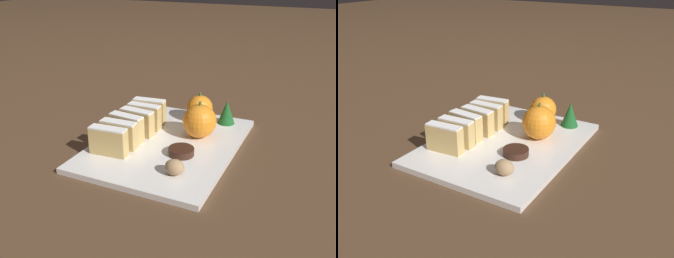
% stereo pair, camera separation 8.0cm
% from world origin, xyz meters
% --- Properties ---
extents(ground_plane, '(6.00, 6.00, 0.00)m').
position_xyz_m(ground_plane, '(0.00, 0.00, 0.00)').
color(ground_plane, '#513823').
extents(serving_platter, '(0.29, 0.39, 0.01)m').
position_xyz_m(serving_platter, '(0.00, 0.00, 0.01)').
color(serving_platter, white).
rests_on(serving_platter, ground_plane).
extents(stollen_slice_front, '(0.08, 0.03, 0.06)m').
position_xyz_m(stollen_slice_front, '(-0.08, -0.10, 0.04)').
color(stollen_slice_front, tan).
rests_on(stollen_slice_front, serving_platter).
extents(stollen_slice_second, '(0.08, 0.03, 0.06)m').
position_xyz_m(stollen_slice_second, '(-0.08, -0.07, 0.04)').
color(stollen_slice_second, tan).
rests_on(stollen_slice_second, serving_platter).
extents(stollen_slice_third, '(0.08, 0.03, 0.06)m').
position_xyz_m(stollen_slice_third, '(-0.09, -0.03, 0.04)').
color(stollen_slice_third, tan).
rests_on(stollen_slice_third, serving_platter).
extents(stollen_slice_fourth, '(0.08, 0.03, 0.06)m').
position_xyz_m(stollen_slice_fourth, '(-0.08, 0.01, 0.04)').
color(stollen_slice_fourth, tan).
rests_on(stollen_slice_fourth, serving_platter).
extents(stollen_slice_fifth, '(0.08, 0.03, 0.06)m').
position_xyz_m(stollen_slice_fifth, '(-0.08, 0.04, 0.04)').
color(stollen_slice_fifth, tan).
rests_on(stollen_slice_fifth, serving_platter).
extents(stollen_slice_sixth, '(0.08, 0.03, 0.06)m').
position_xyz_m(stollen_slice_sixth, '(-0.09, 0.08, 0.04)').
color(stollen_slice_sixth, tan).
rests_on(stollen_slice_sixth, serving_platter).
extents(orange_near, '(0.07, 0.07, 0.08)m').
position_xyz_m(orange_near, '(0.05, 0.05, 0.05)').
color(orange_near, orange).
rests_on(orange_near, serving_platter).
extents(orange_far, '(0.06, 0.06, 0.07)m').
position_xyz_m(orange_far, '(0.02, 0.14, 0.04)').
color(orange_far, orange).
rests_on(orange_far, serving_platter).
extents(walnut, '(0.04, 0.03, 0.03)m').
position_xyz_m(walnut, '(0.07, -0.12, 0.03)').
color(walnut, tan).
rests_on(walnut, serving_platter).
extents(chocolate_cookie, '(0.05, 0.05, 0.01)m').
position_xyz_m(chocolate_cookie, '(0.05, -0.04, 0.02)').
color(chocolate_cookie, '#381E14').
rests_on(chocolate_cookie, serving_platter).
extents(evergreen_sprig, '(0.04, 0.04, 0.06)m').
position_xyz_m(evergreen_sprig, '(0.08, 0.15, 0.04)').
color(evergreen_sprig, '#195623').
rests_on(evergreen_sprig, serving_platter).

